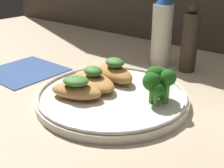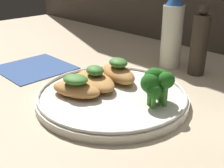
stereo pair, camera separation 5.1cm
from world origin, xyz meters
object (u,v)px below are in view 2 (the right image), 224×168
object	(u,v)px
plate	(112,96)
pepper_grinder	(199,43)
sauce_bottle	(172,32)
broccoli_bunch	(157,82)

from	to	relation	value
plate	pepper_grinder	xyz separation A→B (cm)	(3.63, 23.57, 6.31)
pepper_grinder	sauce_bottle	bearing A→B (deg)	-180.00
broccoli_bunch	sauce_bottle	xyz separation A→B (cm)	(-11.61, 20.63, 3.37)
plate	pepper_grinder	bearing A→B (deg)	81.25
plate	sauce_bottle	distance (cm)	25.07
broccoli_bunch	pepper_grinder	distance (cm)	21.15
broccoli_bunch	sauce_bottle	distance (cm)	23.91
sauce_bottle	plate	bearing A→B (deg)	-80.93
plate	broccoli_bunch	size ratio (longest dim) A/B	4.45
broccoli_bunch	plate	bearing A→B (deg)	-159.44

